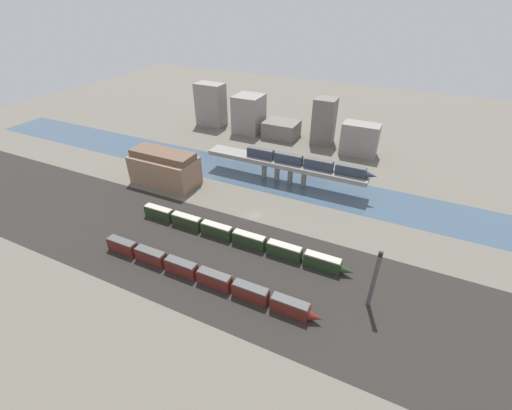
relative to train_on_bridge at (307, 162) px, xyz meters
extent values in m
plane|color=#666056|center=(-9.04, -27.19, -10.40)|extent=(400.00, 400.00, 0.00)
cube|color=#282623|center=(-9.04, -51.19, -10.40)|extent=(280.00, 42.00, 0.01)
cube|color=#3D5166|center=(-9.04, 0.00, -10.40)|extent=(320.00, 22.63, 0.01)
cube|color=gray|center=(-9.04, 0.00, -2.66)|extent=(65.01, 7.38, 1.69)
cylinder|color=gray|center=(-17.52, 0.00, -6.95)|extent=(2.02, 2.02, 6.90)
cylinder|color=gray|center=(-11.87, 0.00, -6.95)|extent=(2.02, 2.02, 6.90)
cylinder|color=gray|center=(-6.21, 0.00, -6.95)|extent=(2.02, 2.02, 6.90)
cylinder|color=gray|center=(-0.55, 0.00, -6.95)|extent=(2.02, 2.02, 6.90)
cube|color=#2D384C|center=(-19.21, 0.00, -0.16)|extent=(11.00, 2.85, 3.30)
cube|color=#4C4C4C|center=(-19.21, 0.00, 1.69)|extent=(10.56, 2.62, 0.40)
cube|color=#2D384C|center=(-7.29, 0.00, -0.16)|extent=(11.00, 2.85, 3.30)
cube|color=#4C4C4C|center=(-7.29, 0.00, 1.69)|extent=(10.56, 2.62, 0.40)
cube|color=#2D384C|center=(4.63, 0.00, -0.16)|extent=(11.00, 2.85, 3.30)
cube|color=#4C4C4C|center=(4.63, 0.00, 1.69)|extent=(10.56, 2.62, 0.40)
cube|color=#2D384C|center=(16.55, 0.00, -0.16)|extent=(11.00, 2.85, 3.30)
cube|color=#4C4C4C|center=(16.55, 0.00, 1.69)|extent=(10.56, 2.62, 0.40)
cone|color=#2D384C|center=(23.98, 0.00, -0.33)|extent=(3.85, 2.56, 2.56)
cube|color=#5B1E19|center=(-35.88, -60.64, -8.53)|extent=(9.44, 2.82, 3.76)
cube|color=#4C4C4C|center=(-35.88, -60.64, -6.45)|extent=(9.06, 2.60, 0.40)
cube|color=#5B1E19|center=(-25.37, -60.64, -8.53)|extent=(9.44, 2.82, 3.76)
cube|color=#4C4C4C|center=(-25.37, -60.64, -6.45)|extent=(9.06, 2.60, 0.40)
cube|color=#5B1E19|center=(-14.87, -60.64, -8.53)|extent=(9.44, 2.82, 3.76)
cube|color=#4C4C4C|center=(-14.87, -60.64, -6.45)|extent=(9.06, 2.60, 0.40)
cube|color=#5B1E19|center=(-4.36, -60.64, -8.53)|extent=(9.44, 2.82, 3.76)
cube|color=#4C4C4C|center=(-4.36, -60.64, -6.45)|extent=(9.06, 2.60, 0.40)
cube|color=#5B1E19|center=(6.15, -60.64, -8.53)|extent=(9.44, 2.82, 3.76)
cube|color=#4C4C4C|center=(6.15, -60.64, -6.45)|extent=(9.06, 2.60, 0.40)
cube|color=#5B1E19|center=(16.66, -60.64, -8.53)|extent=(9.44, 2.82, 3.76)
cube|color=#4C4C4C|center=(16.66, -60.64, -6.45)|extent=(9.06, 2.60, 0.40)
cone|color=#5B1E19|center=(23.03, -60.64, -8.71)|extent=(3.30, 2.54, 2.54)
cube|color=#23381E|center=(-37.39, -42.18, -8.51)|extent=(10.36, 2.70, 3.80)
cube|color=#B7B2A3|center=(-37.39, -42.18, -6.41)|extent=(9.94, 2.48, 0.40)
cube|color=#23381E|center=(-26.07, -42.18, -8.51)|extent=(10.36, 2.70, 3.80)
cube|color=#B7B2A3|center=(-26.07, -42.18, -6.41)|extent=(9.94, 2.48, 0.40)
cube|color=#23381E|center=(-14.74, -42.18, -8.51)|extent=(10.36, 2.70, 3.80)
cube|color=#B7B2A3|center=(-14.74, -42.18, -6.41)|extent=(9.94, 2.48, 0.40)
cube|color=#23381E|center=(-3.42, -42.18, -8.51)|extent=(10.36, 2.70, 3.80)
cube|color=#B7B2A3|center=(-3.42, -42.18, -6.41)|extent=(9.94, 2.48, 0.40)
cube|color=#23381E|center=(7.90, -42.18, -8.51)|extent=(10.36, 2.70, 3.80)
cube|color=#B7B2A3|center=(7.90, -42.18, -6.41)|extent=(9.94, 2.48, 0.40)
cube|color=#23381E|center=(19.23, -42.18, -8.51)|extent=(10.36, 2.70, 3.80)
cube|color=#B7B2A3|center=(19.23, -42.18, -6.41)|extent=(9.94, 2.48, 0.40)
cone|color=#23381E|center=(26.22, -42.18, -8.70)|extent=(3.63, 2.43, 2.43)
cube|color=#937056|center=(-50.94, -20.92, -4.91)|extent=(26.03, 13.00, 10.99)
cube|color=brown|center=(-50.94, -20.92, 1.79)|extent=(25.51, 9.10, 2.41)
cylinder|color=#4C4C51|center=(33.31, -49.90, -2.54)|extent=(1.04, 1.04, 15.73)
cube|color=black|center=(33.31, -49.90, 5.92)|extent=(1.00, 0.70, 1.20)
cube|color=gray|center=(-70.10, 44.73, 0.89)|extent=(15.39, 9.22, 22.59)
cube|color=gray|center=(-46.40, 44.01, -0.81)|extent=(13.96, 14.22, 19.19)
cube|color=slate|center=(-27.82, 44.14, -6.31)|extent=(17.08, 13.63, 8.19)
cube|color=slate|center=(-6.40, 45.48, 0.63)|extent=(9.97, 9.61, 22.08)
cube|color=gray|center=(12.48, 39.50, -3.12)|extent=(16.24, 8.84, 14.56)
camera|label=1|loc=(33.16, -114.12, 56.36)|focal=24.00mm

